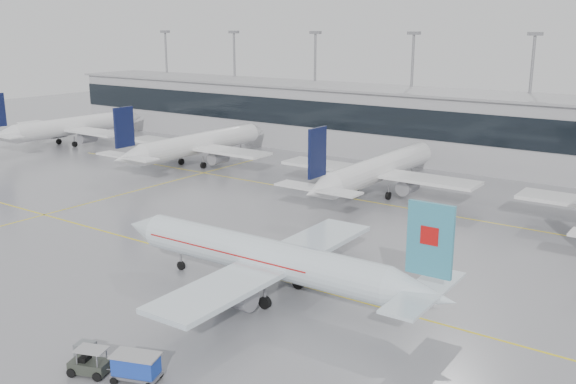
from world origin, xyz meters
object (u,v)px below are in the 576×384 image
Objects in this scene: air_canada_jet at (271,259)px; baggage_cart at (136,366)px; baggage_tug at (90,365)px; gse_unit at (86,351)px.

air_canada_jet is 9.67× the size of baggage_cart.
air_canada_jet is 18.47m from baggage_tug.
gse_unit is (-5.36, -0.08, -0.54)m from baggage_cart.
baggage_tug is at bearing 82.11° from air_canada_jet.
baggage_tug reaches higher than gse_unit.
air_canada_jet reaches higher than baggage_cart.
baggage_cart reaches higher than baggage_tug.
gse_unit is (-4.12, -16.96, -2.82)m from air_canada_jet.
gse_unit is at bearing 75.18° from air_canada_jet.
air_canada_jet reaches higher than gse_unit.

